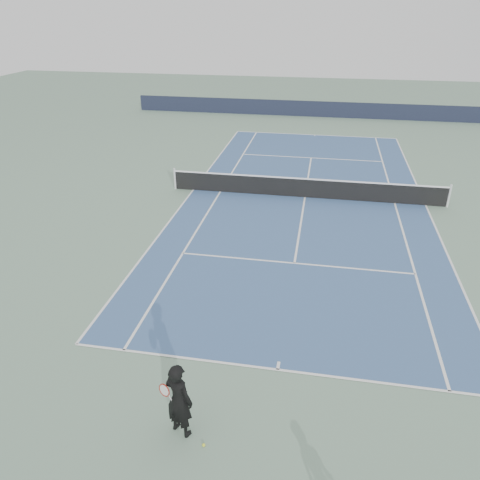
# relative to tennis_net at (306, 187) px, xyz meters

# --- Properties ---
(ground) EXTENTS (80.00, 80.00, 0.00)m
(ground) POSITION_rel_tennis_net_xyz_m (0.00, 0.00, -0.50)
(ground) COLOR slate
(court_surface) EXTENTS (10.97, 23.77, 0.01)m
(court_surface) POSITION_rel_tennis_net_xyz_m (0.00, 0.00, -0.50)
(court_surface) COLOR #375684
(court_surface) RESTS_ON ground
(tennis_net) EXTENTS (12.90, 0.10, 1.07)m
(tennis_net) POSITION_rel_tennis_net_xyz_m (0.00, 0.00, 0.00)
(tennis_net) COLOR silver
(tennis_net) RESTS_ON ground
(windscreen_far) EXTENTS (30.00, 0.25, 1.20)m
(windscreen_far) POSITION_rel_tennis_net_xyz_m (0.00, 17.88, 0.10)
(windscreen_far) COLOR black
(windscreen_far) RESTS_ON ground
(tennis_player) EXTENTS (0.87, 0.73, 1.83)m
(tennis_player) POSITION_rel_tennis_net_xyz_m (-1.85, -14.12, 0.41)
(tennis_player) COLOR black
(tennis_player) RESTS_ON ground
(tennis_ball) EXTENTS (0.07, 0.07, 0.07)m
(tennis_ball) POSITION_rel_tennis_net_xyz_m (-1.27, -14.42, -0.47)
(tennis_ball) COLOR yellow
(tennis_ball) RESTS_ON ground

